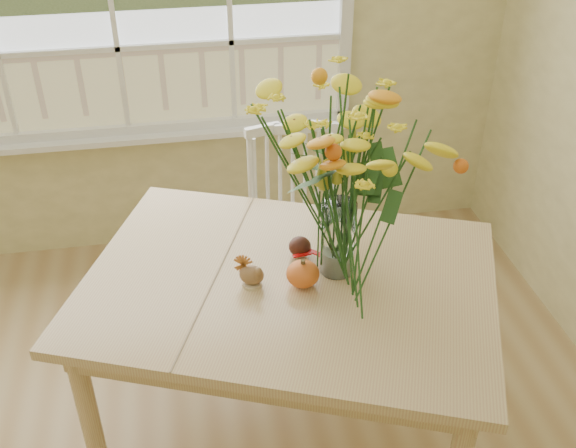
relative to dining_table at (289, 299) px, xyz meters
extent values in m
cube|color=#C8BF80|center=(-0.58, 1.46, 0.68)|extent=(4.00, 0.02, 2.70)
cube|color=white|center=(-0.58, 1.39, 0.02)|extent=(2.42, 0.12, 0.03)
cube|color=tan|center=(0.00, 0.00, 0.07)|extent=(1.70, 1.48, 0.04)
cube|color=tan|center=(0.00, 0.00, 0.00)|extent=(1.55, 1.32, 0.10)
cylinder|color=tan|center=(-0.73, -0.16, -0.31)|extent=(0.07, 0.07, 0.72)
cylinder|color=tan|center=(-0.42, 0.62, -0.31)|extent=(0.07, 0.07, 0.72)
cylinder|color=tan|center=(0.73, 0.16, -0.31)|extent=(0.07, 0.07, 0.72)
cube|color=white|center=(0.17, 0.69, -0.23)|extent=(0.45, 0.43, 0.05)
cube|color=white|center=(0.17, 0.86, 0.01)|extent=(0.43, 0.05, 0.49)
cylinder|color=white|center=(-0.01, 0.54, -0.46)|extent=(0.04, 0.04, 0.42)
cylinder|color=white|center=(0.00, 0.85, -0.46)|extent=(0.04, 0.04, 0.42)
cylinder|color=white|center=(0.33, 0.53, -0.46)|extent=(0.04, 0.04, 0.42)
cylinder|color=white|center=(0.34, 0.84, -0.46)|extent=(0.04, 0.04, 0.42)
cylinder|color=white|center=(0.18, 0.02, 0.23)|extent=(0.12, 0.12, 0.28)
ellipsoid|color=#D25518|center=(0.04, -0.04, 0.14)|extent=(0.12, 0.12, 0.09)
cylinder|color=#CCB78C|center=(-0.13, -0.01, 0.10)|extent=(0.07, 0.07, 0.01)
ellipsoid|color=brown|center=(-0.13, -0.01, 0.14)|extent=(0.10, 0.09, 0.07)
ellipsoid|color=#38160F|center=(0.06, 0.13, 0.13)|extent=(0.08, 0.08, 0.07)
camera|label=1|loc=(-0.33, -1.84, 1.56)|focal=42.00mm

